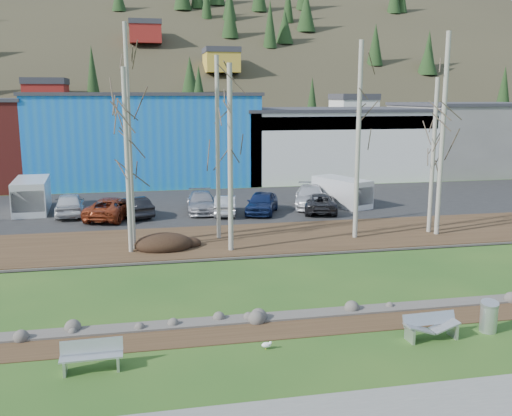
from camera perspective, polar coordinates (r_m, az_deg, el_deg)
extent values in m
plane|color=#224A18|center=(19.11, 9.81, -13.81)|extent=(200.00, 200.00, 0.00)
cube|color=slate|center=(16.26, 14.49, -18.67)|extent=(80.00, 2.00, 0.04)
cube|color=#382616|center=(20.90, 7.69, -11.45)|extent=(80.00, 1.80, 0.03)
cube|color=#382616|center=(32.26, 0.49, -3.09)|extent=(80.00, 7.00, 0.15)
cube|color=black|center=(42.35, -2.45, 0.34)|extent=(80.00, 14.00, 0.14)
cube|color=blue|center=(55.24, -11.01, 6.79)|extent=(20.00, 12.00, 8.00)
cube|color=#333338|center=(55.09, -11.17, 11.10)|extent=(20.40, 12.24, 0.30)
cube|color=silver|center=(58.30, 7.11, 6.39)|extent=(18.00, 12.00, 6.50)
cube|color=#333338|center=(58.12, 7.19, 9.73)|extent=(18.36, 12.24, 0.30)
cube|color=navy|center=(52.60, 9.22, 8.39)|extent=(17.64, 0.20, 1.20)
cube|color=slate|center=(65.15, 20.67, 6.48)|extent=(14.00, 12.00, 7.00)
cube|color=#333338|center=(65.00, 20.89, 9.68)|extent=(14.28, 12.24, 0.30)
cube|color=silver|center=(18.20, -18.56, -14.82)|extent=(0.09, 0.56, 0.44)
cube|color=silver|center=(18.09, -13.63, -14.69)|extent=(0.09, 0.56, 0.44)
cube|color=silver|center=(18.13, -16.11, -13.08)|extent=(1.82, 0.16, 0.41)
cube|color=silver|center=(18.03, -16.14, -14.10)|extent=(1.83, 0.55, 0.05)
cube|color=silver|center=(19.98, 15.13, -12.16)|extent=(0.11, 0.59, 0.47)
cube|color=silver|center=(20.77, 19.07, -11.49)|extent=(0.11, 0.59, 0.47)
cube|color=silver|center=(20.41, 16.91, -10.54)|extent=(1.92, 0.29, 0.41)
cube|color=#A3A6A9|center=(20.06, 15.97, -11.52)|extent=(0.95, 0.57, 0.35)
cube|color=#A3A6A9|center=(20.53, 18.34, -11.13)|extent=(0.95, 0.57, 0.35)
cylinder|color=silver|center=(21.53, 22.24, -10.13)|extent=(0.75, 0.75, 1.00)
cylinder|color=gold|center=(18.86, 0.98, -13.84)|extent=(0.01, 0.01, 0.09)
cylinder|color=gold|center=(18.91, 0.94, -13.77)|extent=(0.01, 0.01, 0.09)
ellipsoid|color=white|center=(18.85, 1.04, -13.53)|extent=(0.31, 0.18, 0.18)
cube|color=gray|center=(18.83, 1.04, -13.43)|extent=(0.21, 0.14, 0.02)
sphere|color=white|center=(18.81, 1.46, -13.33)|extent=(0.10, 0.10, 0.10)
cone|color=gold|center=(18.80, 1.65, -13.33)|extent=(0.06, 0.04, 0.03)
ellipsoid|color=black|center=(30.28, -9.21, -3.46)|extent=(3.02, 2.13, 0.59)
cylinder|color=#AFAC9D|center=(29.57, -12.54, 6.69)|extent=(0.21, 0.21, 11.40)
cylinder|color=#AFAC9D|center=(30.73, -12.49, 3.79)|extent=(0.31, 0.31, 8.13)
cylinder|color=#AFAC9D|center=(29.19, -12.75, 4.51)|extent=(0.23, 0.23, 9.25)
cylinder|color=#AFAC9D|center=(28.84, -2.59, 4.90)|extent=(0.26, 0.26, 9.45)
cylinder|color=#AFAC9D|center=(31.34, -3.84, 5.88)|extent=(0.23, 0.23, 9.99)
cylinder|color=#AFAC9D|center=(31.92, 10.17, 6.55)|extent=(0.26, 0.26, 10.79)
cylinder|color=#AFAC9D|center=(34.38, 17.29, 4.94)|extent=(0.24, 0.24, 8.88)
cylinder|color=#AFAC9D|center=(33.86, 18.14, 6.88)|extent=(0.26, 0.26, 11.32)
imported|color=silver|center=(39.98, -18.13, 0.38)|extent=(2.13, 4.69, 1.56)
imported|color=black|center=(38.58, -12.10, 0.14)|extent=(2.72, 4.26, 1.32)
imported|color=#9A3B1D|center=(38.27, -14.20, 0.02)|extent=(3.82, 5.54, 1.41)
imported|color=#939399|center=(39.42, -5.49, 0.60)|extent=(2.19, 4.81, 1.37)
imported|color=#15234F|center=(38.79, 0.68, 0.54)|extent=(3.15, 4.60, 1.45)
imported|color=#B9B8BB|center=(38.44, -3.08, 0.31)|extent=(2.02, 4.11, 1.30)
imported|color=#28282B|center=(39.50, 6.40, 0.55)|extent=(3.26, 5.05, 1.29)
imported|color=silver|center=(41.25, 5.45, 1.17)|extent=(3.49, 5.58, 1.51)
imported|color=#15234F|center=(38.76, 0.51, 0.53)|extent=(3.15, 4.60, 1.45)
cube|color=white|center=(41.94, 8.55, 1.61)|extent=(3.51, 4.97, 2.01)
cube|color=black|center=(40.64, 10.27, 1.25)|extent=(2.04, 1.57, 1.24)
cube|color=silver|center=(42.25, -21.51, 1.19)|extent=(2.52, 5.30, 2.25)
cube|color=black|center=(40.25, -21.78, 0.71)|extent=(2.11, 1.22, 1.39)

